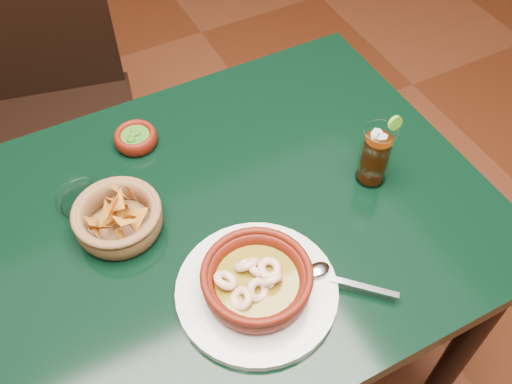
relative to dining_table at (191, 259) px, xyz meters
name	(u,v)px	position (x,y,z in m)	size (l,w,h in m)	color
ground	(211,377)	(0.00, 0.00, -0.65)	(7.00, 7.00, 0.00)	#471C0C
dining_table	(191,259)	(0.00, 0.00, 0.00)	(1.20, 0.80, 0.75)	black
dining_chair	(51,109)	(-0.13, 0.71, -0.11)	(0.54, 0.54, 0.98)	black
shrimp_plate	(257,283)	(0.06, -0.18, 0.13)	(0.36, 0.29, 0.08)	silver
chip_basket	(118,218)	(-0.11, 0.07, 0.13)	(0.20, 0.20, 0.11)	brown
guacamole_ramekin	(136,138)	(0.00, 0.26, 0.12)	(0.11, 0.11, 0.04)	#4F0F07
cola_drink	(375,155)	(0.39, -0.05, 0.17)	(0.14, 0.14, 0.16)	white
glass_ashtray	(83,199)	(-0.15, 0.16, 0.11)	(0.12, 0.12, 0.03)	white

